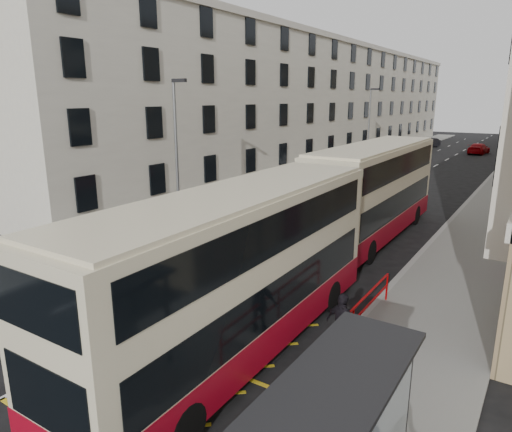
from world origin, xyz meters
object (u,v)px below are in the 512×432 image
Objects in this scene: car_red at (479,149)px; car_dark at (429,143)px; double_decker_front at (239,272)px; car_silver at (426,146)px; street_lamp_far at (369,122)px; pedestrian_far at (342,326)px; double_decker_rear at (374,191)px; white_van at (366,168)px; bus_shelter at (339,428)px; street_lamp_near at (177,147)px.

car_dark is at bearing -26.72° from car_red.
car_silver is (-7.96, 56.14, -1.79)m from double_decker_front.
street_lamp_far is at bearing -109.36° from car_silver.
pedestrian_far is 61.50m from car_dark.
double_decker_rear is 2.92× the size of car_dark.
car_silver is at bearing 97.14° from double_decker_front.
white_van is at bearing -71.51° from street_lamp_far.
bus_shelter is at bearing 102.18° from car_red.
white_van is at bearing -102.95° from car_silver.
bus_shelter is 38.66m from white_van.
street_lamp_far reaches higher than car_red.
white_van is 24.98m from car_red.
white_van is 1.01× the size of car_red.
bus_shelter reaches higher than car_dark.
pedestrian_far is 56.09m from car_silver.
car_silver is 0.80× the size of car_red.
white_van is (-8.00, 32.53, -1.77)m from double_decker_front.
double_decker_front is 12.97m from double_decker_rear.
double_decker_rear is at bearing -93.15° from car_silver.
double_decker_rear is 2.56× the size of white_van.
car_dark is at bearing 94.44° from white_van.
car_dark is (1.15, 23.05, -3.94)m from street_lamp_far.
double_decker_front is at bearing -94.79° from car_silver.
street_lamp_near is 1.00× the size of street_lamp_far.
car_red is at bearing 95.72° from bus_shelter.
bus_shelter is 66.84m from car_dark.
car_silver is (-10.69, 55.06, -0.45)m from pedestrian_far.
double_decker_front is 0.98× the size of double_decker_rear.
double_decker_front is at bearing 40.08° from pedestrian_far.
bus_shelter is at bearing -40.14° from street_lamp_near.
double_decker_rear reaches higher than double_decker_front.
bus_shelter is at bearing 129.92° from pedestrian_far.
street_lamp_near and street_lamp_far have the same top height.
pedestrian_far is at bearing 111.62° from bus_shelter.
white_van reaches higher than car_silver.
street_lamp_near is 47.90m from car_silver.
car_silver is at bearing 92.72° from white_van.
bus_shelter reaches higher than white_van.
street_lamp_near is 1.66× the size of white_van.
car_silver is (0.03, 23.61, -0.02)m from white_van.
street_lamp_far is (0.00, 30.00, 0.00)m from street_lamp_near.
car_dark is (-0.83, 28.96, 0.03)m from white_van.
car_dark is (-8.26, 48.54, -1.80)m from double_decker_rear.
street_lamp_near is 10.65m from double_decker_rear.
street_lamp_near reaches higher than double_decker_rear.
double_decker_front is at bearing -87.54° from double_decker_rear.
car_silver is at bearing 87.58° from street_lamp_near.
pedestrian_far reaches higher than car_silver.
bus_shelter is 5.51m from pedestrian_far.
double_decker_front reaches higher than pedestrian_far.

